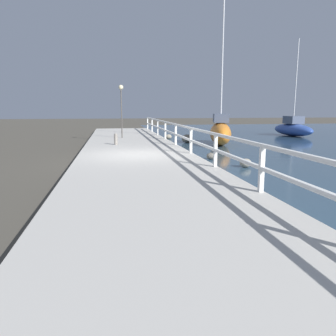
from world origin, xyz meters
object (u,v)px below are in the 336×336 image
object	(u,v)px
dock_lamp	(121,97)
sailboat_blue	(293,128)
sailboat_orange	(220,132)
mooring_bollard	(116,139)

from	to	relation	value
dock_lamp	sailboat_blue	world-z (taller)	sailboat_blue
dock_lamp	sailboat_orange	distance (m)	6.46
sailboat_blue	mooring_bollard	bearing A→B (deg)	-157.70
sailboat_blue	sailboat_orange	distance (m)	9.29
mooring_bollard	sailboat_orange	distance (m)	6.42
mooring_bollard	sailboat_orange	size ratio (longest dim) A/B	0.07
dock_lamp	sailboat_blue	bearing A→B (deg)	12.35
mooring_bollard	dock_lamp	distance (m)	4.59
mooring_bollard	dock_lamp	bearing A→B (deg)	83.59
sailboat_blue	sailboat_orange	size ratio (longest dim) A/B	0.89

